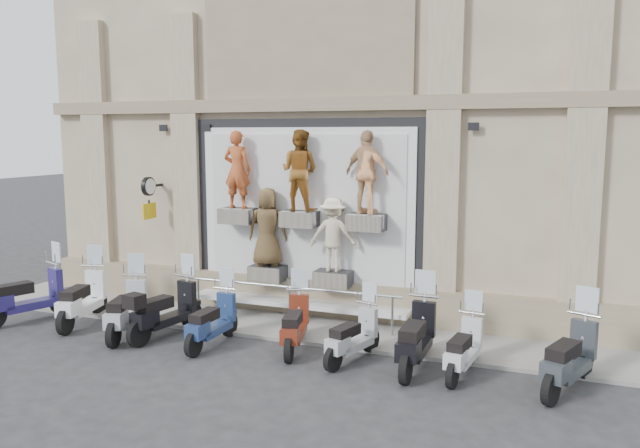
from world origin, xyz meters
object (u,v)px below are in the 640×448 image
at_px(scooter_f, 295,313).
at_px(scooter_g, 353,325).
at_px(scooter_h, 416,324).
at_px(scooter_i, 464,337).
at_px(scooter_e, 212,310).
at_px(scooter_a, 27,284).
at_px(guard_rail, 290,306).
at_px(scooter_b, 82,287).
at_px(scooter_j, 571,343).
at_px(scooter_c, 126,298).
at_px(scooter_d, 166,298).
at_px(clock_sign_bracket, 149,192).

relative_size(scooter_f, scooter_g, 1.08).
height_order(scooter_h, scooter_i, scooter_h).
height_order(scooter_f, scooter_i, scooter_f).
bearing_deg(scooter_f, scooter_e, 178.69).
relative_size(scooter_a, scooter_g, 1.24).
xyz_separation_m(guard_rail, scooter_g, (1.93, -1.51, 0.24)).
bearing_deg(scooter_e, scooter_b, 177.45).
relative_size(scooter_f, scooter_i, 1.07).
relative_size(guard_rail, scooter_j, 2.50).
bearing_deg(scooter_h, scooter_c, -176.32).
height_order(scooter_a, scooter_d, scooter_a).
distance_m(scooter_d, scooter_j, 7.81).
bearing_deg(scooter_c, scooter_i, -14.58).
height_order(scooter_a, scooter_c, scooter_a).
bearing_deg(scooter_a, clock_sign_bracket, 72.67).
xyz_separation_m(scooter_c, scooter_d, (0.81, 0.24, 0.01)).
xyz_separation_m(guard_rail, scooter_e, (-0.95, -1.69, 0.28)).
bearing_deg(scooter_g, scooter_i, 16.92).
bearing_deg(clock_sign_bracket, scooter_j, -11.92).
xyz_separation_m(guard_rail, scooter_b, (-4.39, -1.44, 0.38)).
bearing_deg(scooter_f, scooter_c, 173.14).
height_order(scooter_f, scooter_g, scooter_f).
bearing_deg(scooter_g, scooter_f, -172.21).
xyz_separation_m(scooter_e, scooter_g, (2.88, 0.18, -0.04)).
distance_m(guard_rail, scooter_i, 4.22).
bearing_deg(scooter_g, scooter_c, -160.95).
bearing_deg(scooter_h, scooter_f, 177.74).
bearing_deg(guard_rail, scooter_g, -38.05).
xyz_separation_m(scooter_g, scooter_i, (2.02, 0.03, 0.00)).
bearing_deg(clock_sign_bracket, scooter_h, -15.39).
relative_size(scooter_a, scooter_j, 1.06).
distance_m(guard_rail, scooter_g, 2.47).
xyz_separation_m(scooter_e, scooter_i, (4.90, 0.20, -0.04)).
height_order(clock_sign_bracket, scooter_a, clock_sign_bracket).
bearing_deg(scooter_b, scooter_f, -12.32).
relative_size(clock_sign_bracket, scooter_a, 0.48).
xyz_separation_m(guard_rail, scooter_f, (0.69, -1.33, 0.29)).
xyz_separation_m(scooter_d, scooter_g, (4.07, 0.01, -0.13)).
height_order(clock_sign_bracket, scooter_b, clock_sign_bracket).
xyz_separation_m(scooter_b, scooter_c, (1.44, -0.33, -0.02)).
bearing_deg(scooter_e, clock_sign_bracket, 145.51).
bearing_deg(scooter_a, scooter_d, 24.92).
bearing_deg(scooter_f, guard_rail, 103.66).
xyz_separation_m(scooter_a, scooter_h, (8.78, 0.25, -0.03)).
bearing_deg(scooter_d, scooter_h, 12.26).
height_order(scooter_g, scooter_h, scooter_h).
xyz_separation_m(clock_sign_bracket, scooter_i, (7.85, -1.95, -2.10)).
bearing_deg(scooter_c, scooter_j, -15.48).
relative_size(scooter_d, scooter_g, 1.18).
distance_m(guard_rail, scooter_b, 4.63).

